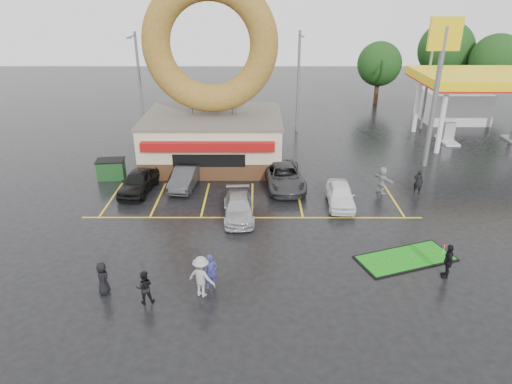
{
  "coord_description": "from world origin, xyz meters",
  "views": [
    {
      "loc": [
        0.3,
        -20.39,
        12.34
      ],
      "look_at": [
        0.25,
        2.18,
        2.2
      ],
      "focal_mm": 32.0,
      "sensor_mm": 36.0,
      "label": 1
    }
  ],
  "objects_px": {
    "person_blue": "(211,272)",
    "streetlight_left": "(139,82)",
    "gas_station": "(475,92)",
    "car_white": "(340,195)",
    "car_silver": "(239,208)",
    "car_grey": "(284,176)",
    "putting_green": "(406,258)",
    "streetlight_mid": "(298,80)",
    "donut_shop": "(212,104)",
    "shell_sign": "(440,66)",
    "car_black": "(139,181)",
    "streetlight_right": "(429,78)",
    "car_dgrey": "(185,177)",
    "person_cameraman": "(448,261)",
    "dumpster": "(111,170)"
  },
  "relations": [
    {
      "from": "streetlight_right",
      "to": "putting_green",
      "type": "xyz_separation_m",
      "value": [
        -8.29,
        -22.97,
        -4.74
      ]
    },
    {
      "from": "gas_station",
      "to": "car_grey",
      "type": "bearing_deg",
      "value": -144.1
    },
    {
      "from": "shell_sign",
      "to": "car_black",
      "type": "xyz_separation_m",
      "value": [
        -20.47,
        -4.87,
        -6.64
      ]
    },
    {
      "from": "streetlight_left",
      "to": "car_black",
      "type": "distance_m",
      "value": 13.64
    },
    {
      "from": "person_blue",
      "to": "streetlight_left",
      "type": "bearing_deg",
      "value": 95.05
    },
    {
      "from": "gas_station",
      "to": "streetlight_left",
      "type": "bearing_deg",
      "value": -178.05
    },
    {
      "from": "car_silver",
      "to": "putting_green",
      "type": "height_order",
      "value": "car_silver"
    },
    {
      "from": "streetlight_mid",
      "to": "donut_shop",
      "type": "bearing_deg",
      "value": -131.38
    },
    {
      "from": "shell_sign",
      "to": "streetlight_mid",
      "type": "bearing_deg",
      "value": 135.27
    },
    {
      "from": "car_black",
      "to": "car_dgrey",
      "type": "height_order",
      "value": "car_black"
    },
    {
      "from": "streetlight_right",
      "to": "person_blue",
      "type": "distance_m",
      "value": 31.19
    },
    {
      "from": "dumpster",
      "to": "donut_shop",
      "type": "bearing_deg",
      "value": 19.83
    },
    {
      "from": "shell_sign",
      "to": "streetlight_right",
      "type": "xyz_separation_m",
      "value": [
        3.0,
        9.92,
        -2.6
      ]
    },
    {
      "from": "car_dgrey",
      "to": "car_silver",
      "type": "xyz_separation_m",
      "value": [
        3.76,
        -4.46,
        -0.07
      ]
    },
    {
      "from": "streetlight_right",
      "to": "person_blue",
      "type": "height_order",
      "value": "streetlight_right"
    },
    {
      "from": "streetlight_right",
      "to": "car_silver",
      "type": "height_order",
      "value": "streetlight_right"
    },
    {
      "from": "car_silver",
      "to": "person_blue",
      "type": "height_order",
      "value": "person_blue"
    },
    {
      "from": "streetlight_left",
      "to": "streetlight_mid",
      "type": "bearing_deg",
      "value": 4.09
    },
    {
      "from": "car_dgrey",
      "to": "person_cameraman",
      "type": "xyz_separation_m",
      "value": [
        13.65,
        -10.49,
        0.16
      ]
    },
    {
      "from": "person_blue",
      "to": "streetlight_mid",
      "type": "bearing_deg",
      "value": 62.3
    },
    {
      "from": "donut_shop",
      "to": "putting_green",
      "type": "bearing_deg",
      "value": -52.62
    },
    {
      "from": "dumpster",
      "to": "putting_green",
      "type": "bearing_deg",
      "value": -37.59
    },
    {
      "from": "putting_green",
      "to": "shell_sign",
      "type": "bearing_deg",
      "value": 67.93
    },
    {
      "from": "shell_sign",
      "to": "car_dgrey",
      "type": "distance_m",
      "value": 19.2
    },
    {
      "from": "person_blue",
      "to": "person_cameraman",
      "type": "relative_size",
      "value": 0.99
    },
    {
      "from": "donut_shop",
      "to": "streetlight_right",
      "type": "relative_size",
      "value": 1.5
    },
    {
      "from": "streetlight_right",
      "to": "shell_sign",
      "type": "bearing_deg",
      "value": -106.83
    },
    {
      "from": "donut_shop",
      "to": "person_cameraman",
      "type": "xyz_separation_m",
      "value": [
        12.12,
        -15.5,
        -3.62
      ]
    },
    {
      "from": "streetlight_left",
      "to": "car_grey",
      "type": "bearing_deg",
      "value": -44.5
    },
    {
      "from": "gas_station",
      "to": "streetlight_left",
      "type": "xyz_separation_m",
      "value": [
        -30.0,
        -1.02,
        1.08
      ]
    },
    {
      "from": "car_dgrey",
      "to": "putting_green",
      "type": "xyz_separation_m",
      "value": [
        12.24,
        -9.01,
        -0.64
      ]
    },
    {
      "from": "gas_station",
      "to": "car_white",
      "type": "relative_size",
      "value": 3.45
    },
    {
      "from": "car_silver",
      "to": "car_grey",
      "type": "xyz_separation_m",
      "value": [
        2.9,
        4.5,
        0.13
      ]
    },
    {
      "from": "car_grey",
      "to": "car_dgrey",
      "type": "bearing_deg",
      "value": 175.6
    },
    {
      "from": "streetlight_right",
      "to": "car_silver",
      "type": "bearing_deg",
      "value": -132.32
    },
    {
      "from": "gas_station",
      "to": "putting_green",
      "type": "height_order",
      "value": "gas_station"
    },
    {
      "from": "person_cameraman",
      "to": "dumpster",
      "type": "relative_size",
      "value": 0.94
    },
    {
      "from": "donut_shop",
      "to": "person_blue",
      "type": "height_order",
      "value": "donut_shop"
    },
    {
      "from": "putting_green",
      "to": "streetlight_left",
      "type": "bearing_deg",
      "value": 130.19
    },
    {
      "from": "shell_sign",
      "to": "person_cameraman",
      "type": "relative_size",
      "value": 6.27
    },
    {
      "from": "person_blue",
      "to": "car_grey",
      "type": "bearing_deg",
      "value": 56.87
    },
    {
      "from": "streetlight_left",
      "to": "car_grey",
      "type": "height_order",
      "value": "streetlight_left"
    },
    {
      "from": "streetlight_left",
      "to": "putting_green",
      "type": "distance_m",
      "value": 27.85
    },
    {
      "from": "putting_green",
      "to": "donut_shop",
      "type": "bearing_deg",
      "value": 127.38
    },
    {
      "from": "donut_shop",
      "to": "car_grey",
      "type": "relative_size",
      "value": 2.53
    },
    {
      "from": "person_blue",
      "to": "dumpster",
      "type": "xyz_separation_m",
      "value": [
        -8.22,
        12.91,
        -0.19
      ]
    },
    {
      "from": "streetlight_left",
      "to": "putting_green",
      "type": "height_order",
      "value": "streetlight_left"
    },
    {
      "from": "car_silver",
      "to": "car_white",
      "type": "bearing_deg",
      "value": 11.67
    },
    {
      "from": "car_white",
      "to": "car_grey",
      "type": "bearing_deg",
      "value": 142.75
    },
    {
      "from": "streetlight_left",
      "to": "person_cameraman",
      "type": "distance_m",
      "value": 29.74
    }
  ]
}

